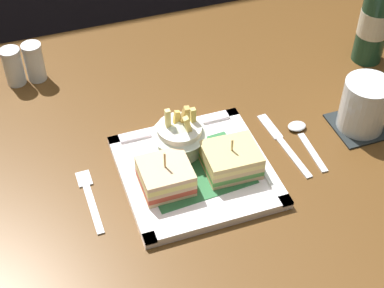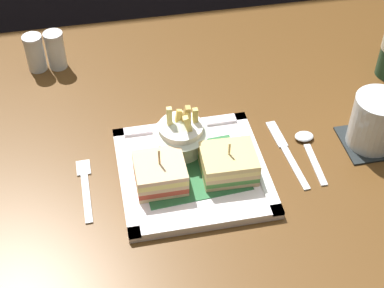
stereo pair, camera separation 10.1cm
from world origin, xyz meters
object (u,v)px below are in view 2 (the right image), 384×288
at_px(dining_table, 192,203).
at_px(sandwich_half_left, 160,173).
at_px(fries_cup, 181,133).
at_px(knife, 286,150).
at_px(square_plate, 193,172).
at_px(pepper_shaker, 56,52).
at_px(sandwich_half_right, 229,164).
at_px(salt_shaker, 35,55).
at_px(fork, 85,186).
at_px(spoon, 307,144).
at_px(water_glass, 374,124).

distance_m(dining_table, sandwich_half_left, 0.22).
bearing_deg(fries_cup, knife, -9.41).
relative_size(square_plate, pepper_shaker, 3.04).
relative_size(fries_cup, pepper_shaker, 1.26).
xyz_separation_m(sandwich_half_left, fries_cup, (0.05, 0.07, 0.02)).
height_order(sandwich_half_right, pepper_shaker, pepper_shaker).
height_order(dining_table, pepper_shaker, pepper_shaker).
distance_m(square_plate, salt_shaker, 0.45).
bearing_deg(dining_table, fork, -162.94).
distance_m(sandwich_half_left, fork, 0.13).
relative_size(spoon, pepper_shaker, 1.61).
bearing_deg(sandwich_half_right, spoon, 16.43).
height_order(water_glass, spoon, water_glass).
height_order(knife, pepper_shaker, pepper_shaker).
distance_m(knife, pepper_shaker, 0.52).
distance_m(spoon, pepper_shaker, 0.55).
distance_m(fork, pepper_shaker, 0.36).
height_order(water_glass, knife, water_glass).
bearing_deg(square_plate, sandwich_half_left, -163.46).
xyz_separation_m(sandwich_half_right, water_glass, (0.27, 0.03, 0.01)).
bearing_deg(spoon, pepper_shaker, 142.49).
distance_m(spoon, salt_shaker, 0.58).
relative_size(dining_table, salt_shaker, 14.52).
xyz_separation_m(fries_cup, pepper_shaker, (-0.21, 0.31, -0.01)).
bearing_deg(fork, salt_shaker, 101.91).
xyz_separation_m(sandwich_half_right, knife, (0.12, 0.04, -0.03)).
bearing_deg(water_glass, spoon, 172.50).
relative_size(fries_cup, water_glass, 1.05).
height_order(dining_table, spoon, spoon).
bearing_deg(dining_table, fries_cup, -147.36).
bearing_deg(sandwich_half_right, square_plate, 163.46).
bearing_deg(fork, fries_cup, 14.91).
distance_m(fries_cup, spoon, 0.23).
relative_size(fork, pepper_shaker, 1.73).
relative_size(dining_table, square_plate, 4.64).
height_order(square_plate, salt_shaker, salt_shaker).
relative_size(dining_table, sandwich_half_right, 12.42).
height_order(dining_table, sandwich_half_left, sandwich_half_left).
height_order(sandwich_half_right, spoon, sandwich_half_right).
relative_size(square_plate, sandwich_half_right, 2.68).
bearing_deg(knife, sandwich_half_left, -170.03).
xyz_separation_m(water_glass, salt_shaker, (-0.59, 0.35, -0.01)).
bearing_deg(fries_cup, sandwich_half_right, -46.62).
height_order(fries_cup, knife, fries_cup).
distance_m(sandwich_half_left, salt_shaker, 0.43).
relative_size(dining_table, fork, 8.13).
xyz_separation_m(sandwich_half_right, fries_cup, (-0.07, 0.07, 0.02)).
bearing_deg(sandwich_half_left, knife, 9.97).
bearing_deg(knife, dining_table, 164.89).
distance_m(fries_cup, fork, 0.19).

